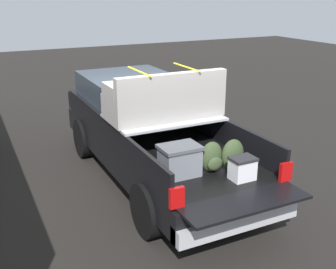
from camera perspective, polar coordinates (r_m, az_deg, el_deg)
The scene contains 2 objects.
ground_plane at distance 8.14m, azimuth -1.89°, elevation -6.07°, with size 40.00×40.00×0.00m, color black.
pickup_truck at distance 8.08m, azimuth -3.00°, elevation 1.05°, with size 6.05×2.06×2.23m.
Camera 1 is at (-6.70, 3.03, 3.49)m, focal length 44.16 mm.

